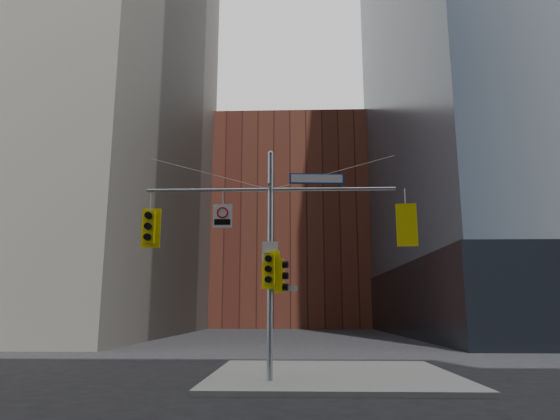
# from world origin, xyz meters

# --- Properties ---
(ground) EXTENTS (160.00, 160.00, 0.00)m
(ground) POSITION_xyz_m (0.00, 0.00, 0.00)
(ground) COLOR black
(ground) RESTS_ON ground
(sidewalk_corner) EXTENTS (8.00, 8.00, 0.15)m
(sidewalk_corner) POSITION_xyz_m (2.00, 4.00, 0.07)
(sidewalk_corner) COLOR gray
(sidewalk_corner) RESTS_ON ground
(brick_midrise) EXTENTS (26.00, 20.00, 28.00)m
(brick_midrise) POSITION_xyz_m (0.00, 58.00, 14.00)
(brick_midrise) COLOR brown
(brick_midrise) RESTS_ON ground
(signal_assembly) EXTENTS (8.00, 0.80, 7.30)m
(signal_assembly) POSITION_xyz_m (0.00, 1.99, 4.42)
(signal_assembly) COLOR #989AA0
(signal_assembly) RESTS_ON ground
(traffic_light_west_arm) EXTENTS (0.61, 0.48, 1.28)m
(traffic_light_west_arm) POSITION_xyz_m (-3.86, 2.01, 4.80)
(traffic_light_west_arm) COLOR yellow
(traffic_light_west_arm) RESTS_ON ground
(traffic_light_east_arm) EXTENTS (0.64, 0.55, 1.34)m
(traffic_light_east_arm) POSITION_xyz_m (4.27, 1.99, 4.80)
(traffic_light_east_arm) COLOR yellow
(traffic_light_east_arm) RESTS_ON ground
(traffic_light_pole_side) EXTENTS (0.44, 0.38, 1.04)m
(traffic_light_pole_side) POSITION_xyz_m (0.32, 1.99, 3.25)
(traffic_light_pole_side) COLOR yellow
(traffic_light_pole_side) RESTS_ON ground
(traffic_light_pole_front) EXTENTS (0.55, 0.49, 1.17)m
(traffic_light_pole_front) POSITION_xyz_m (0.00, 1.73, 3.42)
(traffic_light_pole_front) COLOR yellow
(traffic_light_pole_front) RESTS_ON ground
(street_sign_blade) EXTENTS (1.76, 0.18, 0.34)m
(street_sign_blade) POSITION_xyz_m (1.49, 2.00, 6.35)
(street_sign_blade) COLOR navy
(street_sign_blade) RESTS_ON ground
(regulatory_sign_arm) EXTENTS (0.60, 0.07, 0.75)m
(regulatory_sign_arm) POSITION_xyz_m (-1.52, 1.97, 5.17)
(regulatory_sign_arm) COLOR silver
(regulatory_sign_arm) RESTS_ON ground
(regulatory_sign_pole) EXTENTS (0.50, 0.09, 0.65)m
(regulatory_sign_pole) POSITION_xyz_m (0.00, 1.88, 3.97)
(regulatory_sign_pole) COLOR silver
(regulatory_sign_pole) RESTS_ON ground
(street_blade_ew) EXTENTS (0.78, 0.09, 0.16)m
(street_blade_ew) POSITION_xyz_m (0.45, 2.00, 2.86)
(street_blade_ew) COLOR silver
(street_blade_ew) RESTS_ON ground
(street_blade_ns) EXTENTS (0.04, 0.79, 0.16)m
(street_blade_ns) POSITION_xyz_m (0.00, 2.45, 2.82)
(street_blade_ns) COLOR #145926
(street_blade_ns) RESTS_ON ground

